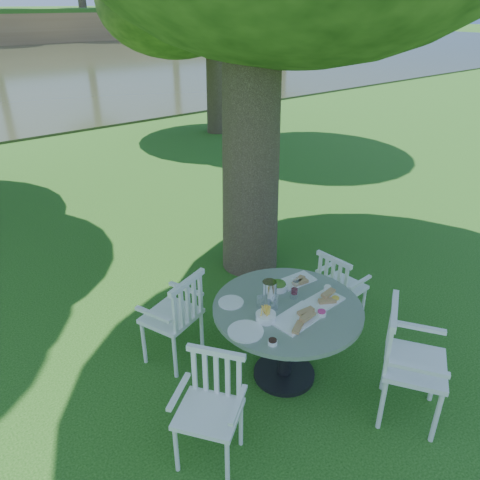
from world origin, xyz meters
The scene contains 7 objects.
ground centered at (0.00, 0.00, 0.00)m, with size 140.00×140.00×0.00m, color #14420D.
table centered at (-0.34, -0.90, 0.60)m, with size 1.27×1.27×0.77m.
chair_ne centered at (0.62, -0.64, 0.49)m, with size 0.42×0.45×0.83m.
chair_nw centered at (-0.97, -0.15, 0.55)m, with size 0.60×0.58×0.93m.
chair_sw centered at (-1.29, -1.14, 0.51)m, with size 0.59×0.60×0.87m.
chair_se centered at (0.10, -1.76, 0.60)m, with size 0.69×0.68×1.01m.
tableware centered at (-0.40, -0.86, 0.82)m, with size 1.15×0.77×0.24m.
Camera 1 is at (-2.66, -3.23, 3.08)m, focal length 35.00 mm.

